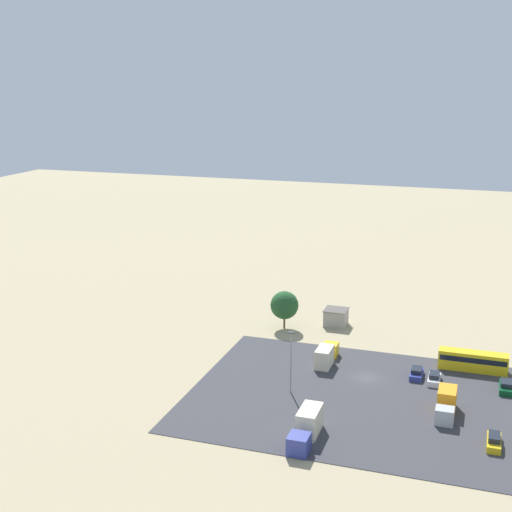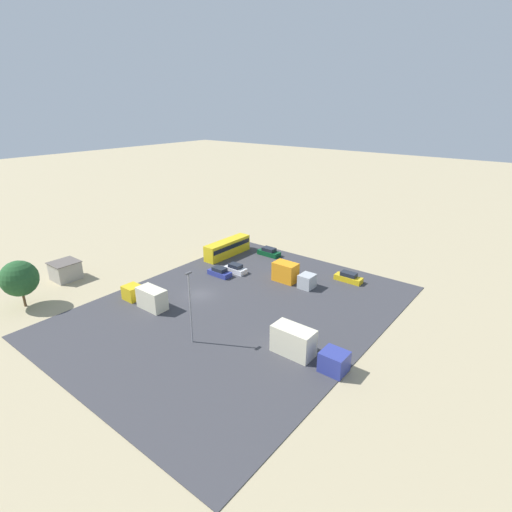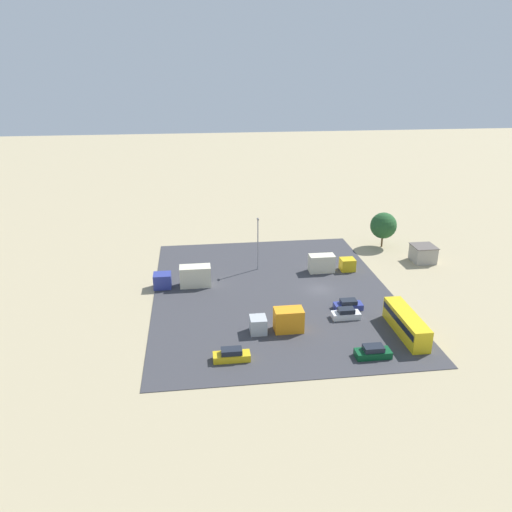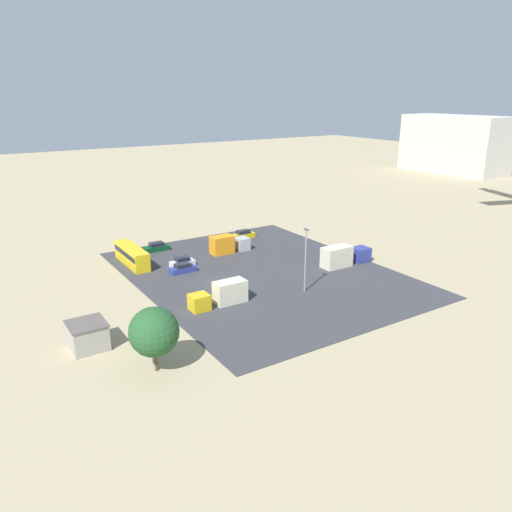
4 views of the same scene
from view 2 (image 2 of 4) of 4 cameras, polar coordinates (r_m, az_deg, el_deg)
ground_plane at (r=63.25m, az=-8.01°, el=-5.52°), size 400.00×400.00×0.00m
parking_lot_surface at (r=58.41m, az=-2.64°, el=-7.65°), size 48.58×37.92×0.08m
shed_building at (r=74.81m, az=-25.57°, el=-1.87°), size 4.31×4.15×3.12m
bus at (r=77.97m, az=-4.11°, el=1.25°), size 10.68×2.51×3.07m
parked_car_0 at (r=69.27m, az=-5.22°, el=-2.32°), size 1.84×4.26×1.50m
parked_car_1 at (r=68.57m, az=13.07°, el=-3.02°), size 1.72×4.64×1.60m
parked_car_2 at (r=78.13m, az=1.86°, el=0.55°), size 1.91×4.49×1.57m
parked_car_3 at (r=70.40m, az=-2.96°, el=-1.84°), size 1.77×4.09×1.55m
parked_truck_0 at (r=60.93m, az=-15.40°, el=-5.63°), size 2.33×8.23×3.10m
parked_truck_1 at (r=66.21m, az=5.07°, el=-2.65°), size 2.48×7.35×3.22m
parked_truck_2 at (r=47.75m, az=6.92°, el=-12.70°), size 2.58×9.38×3.44m
tree_near_shed at (r=66.74m, az=-30.73°, el=-2.78°), size 5.22×5.22×7.08m
light_pole_lot_centre at (r=49.11m, az=-9.37°, el=-6.94°), size 0.90×0.28×9.48m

